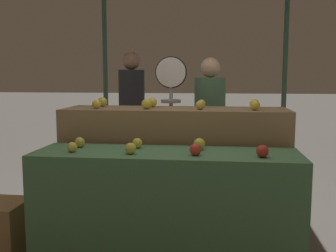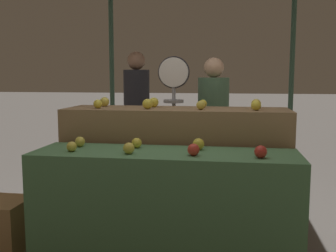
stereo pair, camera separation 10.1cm
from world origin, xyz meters
TOP-DOWN VIEW (x-y plane):
  - display_counter_front at (0.00, 0.00)m, footprint 1.93×0.55m
  - display_counter_back at (0.00, 0.60)m, footprint 1.93×0.55m
  - apple_front_0 at (-0.67, -0.10)m, footprint 0.07×0.07m
  - apple_front_1 at (-0.24, -0.12)m, footprint 0.08×0.08m
  - apple_front_2 at (0.22, -0.11)m, footprint 0.08×0.08m
  - apple_front_3 at (0.67, -0.12)m, footprint 0.09×0.09m
  - apple_front_4 at (-0.68, 0.10)m, footprint 0.08×0.08m
  - apple_front_5 at (-0.24, 0.11)m, footprint 0.08×0.08m
  - apple_front_6 at (0.23, 0.11)m, footprint 0.09×0.09m
  - apple_back_0 at (-0.67, 0.49)m, footprint 0.08×0.08m
  - apple_back_1 at (-0.23, 0.49)m, footprint 0.09×0.09m
  - apple_back_2 at (0.22, 0.49)m, footprint 0.08×0.08m
  - apple_back_3 at (0.67, 0.49)m, footprint 0.08×0.08m
  - apple_back_4 at (-0.68, 0.71)m, footprint 0.09×0.09m
  - apple_back_5 at (-0.22, 0.70)m, footprint 0.09×0.09m
  - apple_back_6 at (0.22, 0.71)m, footprint 0.07×0.07m
  - apple_back_7 at (0.68, 0.70)m, footprint 0.08×0.08m
  - produce_scale at (-0.10, 1.12)m, footprint 0.32×0.20m
  - person_vendor_at_scale at (0.28, 1.46)m, footprint 0.41×0.41m
  - person_customer_left at (-0.71, 2.10)m, footprint 0.43×0.43m
  - wooden_crate_side at (-1.36, 0.07)m, footprint 0.41×0.41m

SIDE VIEW (x-z plane):
  - wooden_crate_side at x=-1.36m, z-range 0.00..0.41m
  - display_counter_front at x=0.00m, z-range 0.00..0.86m
  - display_counter_back at x=0.00m, z-range 0.00..1.13m
  - apple_front_0 at x=-0.67m, z-range 0.86..0.94m
  - apple_front_5 at x=-0.24m, z-range 0.86..0.94m
  - apple_front_4 at x=-0.68m, z-range 0.86..0.94m
  - apple_front_1 at x=-0.24m, z-range 0.86..0.95m
  - apple_front_2 at x=0.22m, z-range 0.86..0.95m
  - apple_front_3 at x=0.67m, z-range 0.86..0.95m
  - apple_front_6 at x=0.23m, z-range 0.86..0.95m
  - person_vendor_at_scale at x=0.28m, z-range 0.13..1.73m
  - person_customer_left at x=-0.71m, z-range 0.14..1.86m
  - apple_back_6 at x=0.22m, z-range 1.13..1.20m
  - apple_back_2 at x=0.22m, z-range 1.13..1.21m
  - apple_back_0 at x=-0.67m, z-range 1.13..1.21m
  - apple_back_3 at x=0.67m, z-range 1.13..1.21m
  - apple_back_7 at x=0.68m, z-range 1.13..1.21m
  - apple_back_4 at x=-0.68m, z-range 1.13..1.22m
  - apple_back_5 at x=-0.22m, z-range 1.13..1.22m
  - apple_back_1 at x=-0.23m, z-range 1.13..1.22m
  - produce_scale at x=-0.10m, z-range 0.38..1.98m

